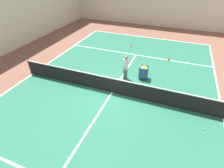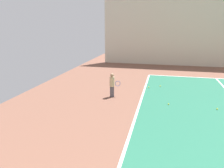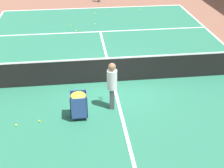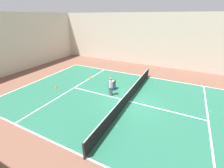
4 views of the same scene
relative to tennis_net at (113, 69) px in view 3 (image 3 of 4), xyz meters
The scene contains 18 objects.
ground_plane 0.54m from the tennis_net, ahead, with size 33.45×33.45×0.00m, color brown.
court_playing_area 0.53m from the tennis_net, ahead, with size 11.97×20.52×0.00m.
line_baseline_near 10.27m from the tennis_net, 90.00° to the right, with size 11.97×0.10×0.00m, color white.
line_service_near 5.67m from the tennis_net, 90.00° to the right, with size 11.97×0.10×0.00m, color white.
line_centre_service 0.53m from the tennis_net, ahead, with size 0.10×11.28×0.00m, color white.
tennis_net is the anchor object (origin of this frame).
coach_at_net 1.86m from the tennis_net, 81.93° to the left, with size 0.38×0.68×1.68m.
ball_cart 2.62m from the tennis_net, 58.28° to the left, with size 0.54×0.52×0.90m.
tennis_ball_0 10.39m from the tennis_net, 104.47° to the right, with size 0.07×0.07×0.07m, color yellow.
tennis_ball_1 6.85m from the tennis_net, 88.46° to the right, with size 0.07×0.07×0.07m, color yellow.
tennis_ball_2 4.21m from the tennis_net, 36.22° to the left, with size 0.07×0.07×0.07m, color yellow.
tennis_ball_4 3.32m from the tennis_net, behind, with size 0.07×0.07×0.07m, color yellow.
tennis_ball_5 8.94m from the tennis_net, 89.65° to the right, with size 0.07×0.07×0.07m, color yellow.
tennis_ball_6 1.38m from the tennis_net, 165.98° to the right, with size 0.07×0.07×0.07m, color yellow.
tennis_ball_7 6.04m from the tennis_net, 77.43° to the right, with size 0.07×0.07×0.07m, color yellow.
tennis_ball_8 3.58m from the tennis_net, 41.41° to the left, with size 0.07×0.07×0.07m, color yellow.
tennis_ball_10 9.87m from the tennis_net, 107.72° to the right, with size 0.07×0.07×0.07m, color yellow.
tennis_ball_12 6.95m from the tennis_net, 76.56° to the right, with size 0.07×0.07×0.07m, color yellow.
Camera 3 is at (1.33, 10.61, 6.00)m, focal length 50.00 mm.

